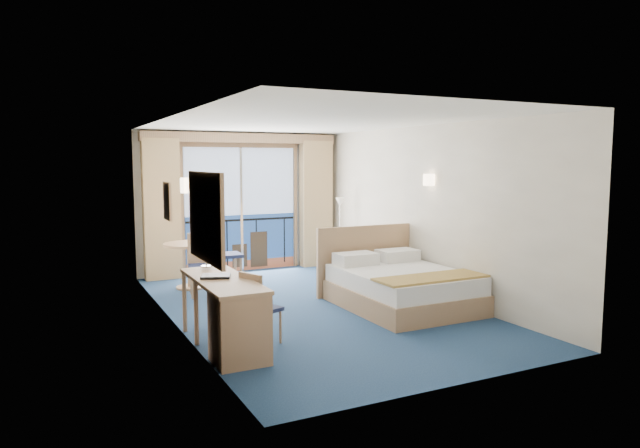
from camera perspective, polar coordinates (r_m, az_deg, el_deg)
The scene contains 22 objects.
floor at distance 8.45m, azimuth -0.71°, elevation -8.35°, with size 6.50×6.50×0.00m, color navy.
room_walls at distance 8.19m, azimuth -0.72°, elevation 3.78°, with size 4.04×6.54×2.72m.
balcony_door at distance 11.21m, azimuth -7.91°, elevation 1.14°, with size 2.36×0.03×2.52m.
curtain_left at distance 10.67m, azimuth -15.54°, elevation 1.42°, with size 0.65×0.22×2.55m, color tan.
curtain_right at distance 11.65m, azimuth -0.40°, elevation 2.03°, with size 0.65×0.22×2.55m, color tan.
pelmet at distance 11.07m, azimuth -7.78°, elevation 8.52°, with size 3.80×0.25×0.18m, color tan.
mirror at distance 6.11m, azimuth -11.34°, elevation 0.68°, with size 0.05×1.25×0.95m.
wall_print at distance 8.00m, azimuth -15.00°, elevation 2.24°, with size 0.04×0.42×0.52m.
sconce_left at distance 6.97m, azimuth -13.09°, elevation 3.79°, with size 0.18×0.18×0.18m, color beige.
sconce_right at distance 9.07m, azimuth 10.84°, elevation 4.37°, with size 0.18×0.18×0.18m, color beige.
bed at distance 8.52m, azimuth 7.98°, elevation -6.14°, with size 1.76×2.09×1.11m.
nightstand at distance 9.89m, azimuth 6.62°, elevation -4.57°, with size 0.43×0.41×0.56m, color tan.
phone at distance 9.86m, azimuth 6.75°, elevation -2.74°, with size 0.16×0.13×0.07m, color beige.
armchair at distance 10.60m, azimuth 3.35°, elevation -3.36°, with size 0.78×0.80×0.73m, color #4B515B.
floor_lamp at distance 11.09m, azimuth 2.01°, elevation 0.86°, with size 0.20×0.20×1.44m.
desk at distance 6.29m, azimuth -8.43°, elevation -9.38°, with size 0.59×1.71×0.80m.
desk_chair at distance 6.71m, azimuth -6.30°, elevation -7.97°, with size 0.49×0.49×0.86m.
folder at distance 6.71m, azimuth -10.39°, elevation -5.16°, with size 0.33×0.25×0.03m, color black.
desk_lamp at distance 7.19m, azimuth -11.36°, elevation -1.56°, with size 0.13×0.13×0.49m.
round_table at distance 9.85m, azimuth -12.91°, elevation -2.95°, with size 0.86×0.86×0.77m.
table_chair_a at distance 9.95m, azimuth -9.81°, elevation -2.60°, with size 0.50×0.49×1.09m.
table_chair_b at distance 9.35m, azimuth -11.74°, elevation -3.58°, with size 0.50×0.50×0.99m.
Camera 1 is at (-3.55, -7.37, 2.13)m, focal length 32.00 mm.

